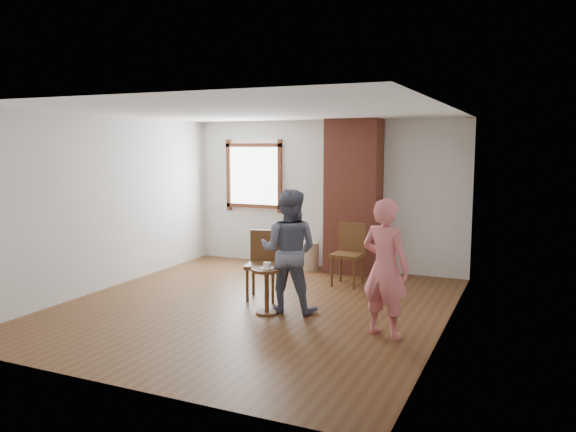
% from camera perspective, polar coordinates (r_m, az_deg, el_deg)
% --- Properties ---
extents(ground, '(5.50, 5.50, 0.00)m').
position_cam_1_polar(ground, '(7.71, -3.49, -9.15)').
color(ground, brown).
rests_on(ground, ground).
extents(room_shell, '(5.04, 5.52, 2.62)m').
position_cam_1_polar(room_shell, '(7.97, -1.93, 4.62)').
color(room_shell, silver).
rests_on(room_shell, ground).
extents(brick_chimney, '(0.90, 0.50, 2.60)m').
position_cam_1_polar(brick_chimney, '(9.52, 6.66, 1.94)').
color(brick_chimney, '#9F4A38').
rests_on(brick_chimney, ground).
extents(stoneware_crock, '(0.43, 0.43, 0.48)m').
position_cam_1_polar(stoneware_crock, '(9.84, 2.04, -4.06)').
color(stoneware_crock, tan).
rests_on(stoneware_crock, ground).
extents(dark_pot, '(0.19, 0.19, 0.15)m').
position_cam_1_polar(dark_pot, '(10.14, -1.51, -4.69)').
color(dark_pot, black).
rests_on(dark_pot, ground).
extents(dining_chair_left, '(0.54, 0.54, 0.96)m').
position_cam_1_polar(dining_chair_left, '(8.01, -2.46, -4.54)').
color(dining_chair_left, brown).
rests_on(dining_chair_left, ground).
extents(dining_chair_right, '(0.47, 0.47, 0.96)m').
position_cam_1_polar(dining_chair_right, '(8.80, 6.25, -3.50)').
color(dining_chair_right, brown).
rests_on(dining_chair_right, ground).
extents(side_table, '(0.40, 0.40, 0.60)m').
position_cam_1_polar(side_table, '(7.28, -2.18, -6.85)').
color(side_table, brown).
rests_on(side_table, ground).
extents(cake_plate, '(0.18, 0.18, 0.01)m').
position_cam_1_polar(cake_plate, '(7.23, -2.19, -5.30)').
color(cake_plate, white).
rests_on(cake_plate, side_table).
extents(cake_slice, '(0.08, 0.07, 0.06)m').
position_cam_1_polar(cake_slice, '(7.22, -2.12, -5.05)').
color(cake_slice, white).
rests_on(cake_slice, cake_plate).
extents(man, '(0.85, 0.70, 1.61)m').
position_cam_1_polar(man, '(7.31, 0.09, -3.55)').
color(man, '#131C36').
rests_on(man, ground).
extents(person_pink, '(0.66, 0.53, 1.59)m').
position_cam_1_polar(person_pink, '(6.45, 9.85, -5.21)').
color(person_pink, '#E77378').
rests_on(person_pink, ground).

